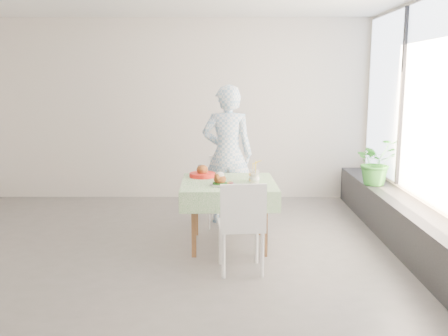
{
  "coord_description": "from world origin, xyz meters",
  "views": [
    {
      "loc": [
        0.77,
        -5.33,
        1.88
      ],
      "look_at": [
        0.75,
        0.2,
        0.89
      ],
      "focal_mm": 40.0,
      "sensor_mm": 36.0,
      "label": 1
    }
  ],
  "objects_px": {
    "main_dish": "(221,181)",
    "chair_far": "(224,205)",
    "diner": "(227,155)",
    "cafe_table": "(228,206)",
    "potted_plant": "(376,162)",
    "juice_cup_orange": "(252,176)",
    "chair_near": "(241,244)"
  },
  "relations": [
    {
      "from": "chair_near",
      "to": "diner",
      "type": "xyz_separation_m",
      "value": [
        -0.13,
        1.74,
        0.62
      ]
    },
    {
      "from": "chair_far",
      "to": "chair_near",
      "type": "xyz_separation_m",
      "value": [
        0.17,
        -1.58,
        0.01
      ]
    },
    {
      "from": "main_dish",
      "to": "chair_near",
      "type": "bearing_deg",
      "value": -71.45
    },
    {
      "from": "cafe_table",
      "to": "main_dish",
      "type": "bearing_deg",
      "value": -110.98
    },
    {
      "from": "main_dish",
      "to": "chair_far",
      "type": "bearing_deg",
      "value": 88.46
    },
    {
      "from": "chair_near",
      "to": "juice_cup_orange",
      "type": "height_order",
      "value": "juice_cup_orange"
    },
    {
      "from": "juice_cup_orange",
      "to": "potted_plant",
      "type": "height_order",
      "value": "potted_plant"
    },
    {
      "from": "chair_near",
      "to": "diner",
      "type": "bearing_deg",
      "value": 94.16
    },
    {
      "from": "main_dish",
      "to": "juice_cup_orange",
      "type": "bearing_deg",
      "value": 33.74
    },
    {
      "from": "chair_far",
      "to": "main_dish",
      "type": "relative_size",
      "value": 3.05
    },
    {
      "from": "chair_far",
      "to": "potted_plant",
      "type": "xyz_separation_m",
      "value": [
        2.0,
        0.19,
        0.54
      ]
    },
    {
      "from": "main_dish",
      "to": "potted_plant",
      "type": "relative_size",
      "value": 0.47
    },
    {
      "from": "cafe_table",
      "to": "main_dish",
      "type": "xyz_separation_m",
      "value": [
        -0.08,
        -0.2,
        0.33
      ]
    },
    {
      "from": "chair_near",
      "to": "main_dish",
      "type": "distance_m",
      "value": 0.8
    },
    {
      "from": "potted_plant",
      "to": "diner",
      "type": "bearing_deg",
      "value": -179.18
    },
    {
      "from": "chair_near",
      "to": "potted_plant",
      "type": "bearing_deg",
      "value": 44.05
    },
    {
      "from": "cafe_table",
      "to": "main_dish",
      "type": "height_order",
      "value": "main_dish"
    },
    {
      "from": "diner",
      "to": "potted_plant",
      "type": "bearing_deg",
      "value": -177.85
    },
    {
      "from": "chair_near",
      "to": "main_dish",
      "type": "xyz_separation_m",
      "value": [
        -0.2,
        0.59,
        0.51
      ]
    },
    {
      "from": "diner",
      "to": "chair_far",
      "type": "bearing_deg",
      "value": 76.48
    },
    {
      "from": "chair_far",
      "to": "juice_cup_orange",
      "type": "height_order",
      "value": "juice_cup_orange"
    },
    {
      "from": "potted_plant",
      "to": "cafe_table",
      "type": "bearing_deg",
      "value": -153.27
    },
    {
      "from": "main_dish",
      "to": "juice_cup_orange",
      "type": "xyz_separation_m",
      "value": [
        0.35,
        0.23,
        0.01
      ]
    },
    {
      "from": "chair_far",
      "to": "potted_plant",
      "type": "bearing_deg",
      "value": 5.46
    },
    {
      "from": "chair_near",
      "to": "main_dish",
      "type": "bearing_deg",
      "value": 108.55
    },
    {
      "from": "chair_far",
      "to": "cafe_table",
      "type": "bearing_deg",
      "value": -86.33
    },
    {
      "from": "cafe_table",
      "to": "chair_far",
      "type": "relative_size",
      "value": 1.2
    },
    {
      "from": "main_dish",
      "to": "potted_plant",
      "type": "distance_m",
      "value": 2.34
    },
    {
      "from": "chair_near",
      "to": "juice_cup_orange",
      "type": "xyz_separation_m",
      "value": [
        0.15,
        0.82,
        0.52
      ]
    },
    {
      "from": "chair_far",
      "to": "potted_plant",
      "type": "distance_m",
      "value": 2.07
    },
    {
      "from": "main_dish",
      "to": "potted_plant",
      "type": "bearing_deg",
      "value": 30.28
    },
    {
      "from": "main_dish",
      "to": "potted_plant",
      "type": "xyz_separation_m",
      "value": [
        2.02,
        1.18,
        0.02
      ]
    }
  ]
}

